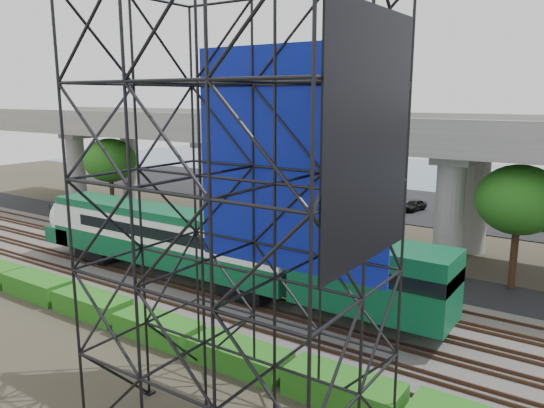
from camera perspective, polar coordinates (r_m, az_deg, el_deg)
The scene contains 13 objects.
ground at distance 30.74m, azimuth -7.57°, elevation -10.75°, with size 140.00×140.00×0.00m, color #474233.
ballast_bed at distance 32.12m, azimuth -5.18°, elevation -9.51°, with size 90.00×12.00×0.20m, color slate.
service_road at distance 38.71m, azimuth 2.82°, elevation -5.87°, with size 90.00×5.00×0.08m, color black.
parking_lot at distance 59.48m, azimuth 14.65°, elevation -0.07°, with size 90.00×18.00×0.08m, color black.
harbor_water at distance 80.30m, azimuth 19.94°, elevation 2.53°, with size 140.00×40.00×0.03m, color #476174.
rail_tracks at distance 32.05m, azimuth -5.19°, elevation -9.21°, with size 90.00×9.52×0.16m.
commuter_train at distance 32.83m, azimuth -8.70°, elevation -4.02°, with size 29.30×3.06×4.30m.
overpass at distance 41.97m, azimuth 6.65°, elevation 6.81°, with size 80.00×12.00×12.40m.
scaffold_tower at distance 17.19m, azimuth -3.81°, elevation -2.39°, with size 9.36×6.36×15.00m.
hedge_strip at distance 27.05m, azimuth -12.15°, elevation -12.84°, with size 34.60×1.80×1.20m.
trees at distance 44.63m, azimuth 1.54°, elevation 3.75°, with size 40.94×16.94×7.69m.
suv at distance 47.18m, azimuth -12.10°, elevation -2.00°, with size 2.33×5.06×1.41m, color black.
parked_cars at distance 58.54m, azimuth 15.84°, elevation 0.33°, with size 39.98×9.67×1.32m.
Camera 1 is at (19.07, -21.14, 11.60)m, focal length 35.00 mm.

